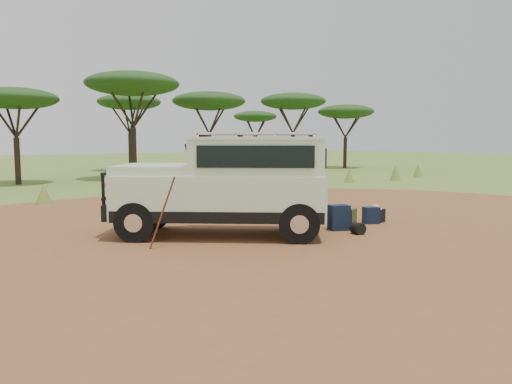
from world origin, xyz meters
TOP-DOWN VIEW (x-y plane):
  - ground at (0.00, 0.00)m, footprint 140.00×140.00m
  - dirt_clearing at (0.00, 0.00)m, footprint 23.00×23.00m
  - grass_fringe at (0.12, 8.67)m, footprint 36.60×1.60m
  - acacia_treeline at (0.75, 19.81)m, footprint 46.70×13.20m
  - safari_vehicle at (-0.99, 0.72)m, footprint 4.99×4.58m
  - walking_staff at (-2.88, 0.30)m, footprint 0.51×0.31m
  - backpack_black at (0.92, 0.08)m, footprint 0.46×0.38m
  - backpack_navy at (1.58, -0.35)m, footprint 0.58×0.50m
  - backpack_olive at (2.03, -0.30)m, footprint 0.43×0.37m
  - duffel_navy at (2.98, -0.19)m, footprint 0.49×0.44m
  - hard_case at (3.21, -0.13)m, footprint 0.58×0.47m
  - stuff_sack at (1.55, -1.00)m, footprint 0.32×0.32m
  - safari_hat at (3.21, -0.13)m, footprint 0.37×0.37m

SIDE VIEW (x-z plane):
  - ground at x=0.00m, z-range 0.00..0.00m
  - dirt_clearing at x=0.00m, z-range 0.00..0.01m
  - stuff_sack at x=1.55m, z-range 0.00..0.28m
  - hard_case at x=3.21m, z-range 0.00..0.36m
  - duffel_navy at x=2.98m, z-range 0.00..0.45m
  - backpack_olive at x=2.03m, z-range 0.00..0.49m
  - backpack_black at x=0.92m, z-range 0.00..0.55m
  - backpack_navy at x=1.58m, z-range 0.00..0.63m
  - grass_fringe at x=0.12m, z-range -0.05..0.85m
  - safari_hat at x=3.21m, z-range 0.35..0.46m
  - walking_staff at x=-2.88m, z-range 0.00..1.49m
  - safari_vehicle at x=-0.99m, z-range -0.04..2.35m
  - acacia_treeline at x=0.75m, z-range 1.74..8.00m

